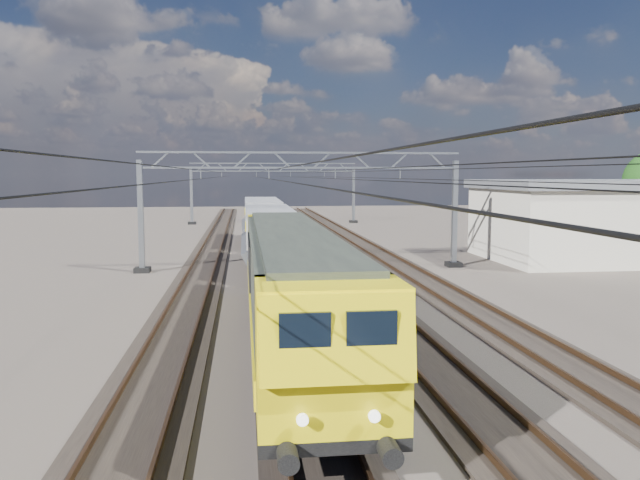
{
  "coord_description": "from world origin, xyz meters",
  "views": [
    {
      "loc": [
        -3.51,
        -33.36,
        5.74
      ],
      "look_at": [
        0.36,
        -1.78,
        2.4
      ],
      "focal_mm": 35.0,
      "sensor_mm": 36.0,
      "label": 1
    }
  ],
  "objects": [
    {
      "name": "hopper_wagon_mid",
      "position": [
        -2.0,
        18.53,
        2.23
      ],
      "size": [
        3.38,
        13.0,
        3.25
      ],
      "color": "black",
      "rests_on": "ground"
    },
    {
      "name": "catenary_gantry_far",
      "position": [
        0.0,
        40.0,
        3.91
      ],
      "size": [
        19.9,
        0.9,
        7.11
      ],
      "color": "gray",
      "rests_on": "ground"
    },
    {
      "name": "track_outer_west",
      "position": [
        -6.0,
        0.0,
        0.07
      ],
      "size": [
        2.6,
        140.0,
        0.3
      ],
      "color": "black",
      "rests_on": "ground"
    },
    {
      "name": "track_loco",
      "position": [
        -2.0,
        0.0,
        0.07
      ],
      "size": [
        2.6,
        140.0,
        0.3
      ],
      "color": "black",
      "rests_on": "ground"
    },
    {
      "name": "ground",
      "position": [
        0.0,
        0.0,
        0.0
      ],
      "size": [
        160.0,
        160.0,
        0.0
      ],
      "primitive_type": "plane",
      "color": "#2B2620",
      "rests_on": "ground"
    },
    {
      "name": "overhead_wires",
      "position": [
        0.0,
        8.0,
        5.75
      ],
      "size": [
        12.03,
        140.0,
        0.53
      ],
      "color": "black",
      "rests_on": "ground"
    },
    {
      "name": "hopper_wagon_lead",
      "position": [
        -2.0,
        4.33,
        2.23
      ],
      "size": [
        3.38,
        13.0,
        3.25
      ],
      "color": "black",
      "rests_on": "ground"
    },
    {
      "name": "locomotive",
      "position": [
        -2.0,
        -13.37,
        2.33
      ],
      "size": [
        2.76,
        21.1,
        3.62
      ],
      "color": "black",
      "rests_on": "ground"
    },
    {
      "name": "catenary_gantry_mid",
      "position": [
        0.0,
        4.0,
        3.91
      ],
      "size": [
        19.9,
        0.9,
        7.11
      ],
      "color": "gray",
      "rests_on": "ground"
    },
    {
      "name": "track_inner_east",
      "position": [
        2.0,
        0.0,
        0.07
      ],
      "size": [
        2.6,
        140.0,
        0.3
      ],
      "color": "black",
      "rests_on": "ground"
    },
    {
      "name": "track_outer_east",
      "position": [
        6.0,
        0.0,
        0.07
      ],
      "size": [
        2.6,
        140.0,
        0.3
      ],
      "color": "black",
      "rests_on": "ground"
    },
    {
      "name": "industrial_shed",
      "position": [
        22.0,
        6.0,
        2.73
      ],
      "size": [
        18.6,
        10.6,
        5.4
      ],
      "color": "beige",
      "rests_on": "ground"
    }
  ]
}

